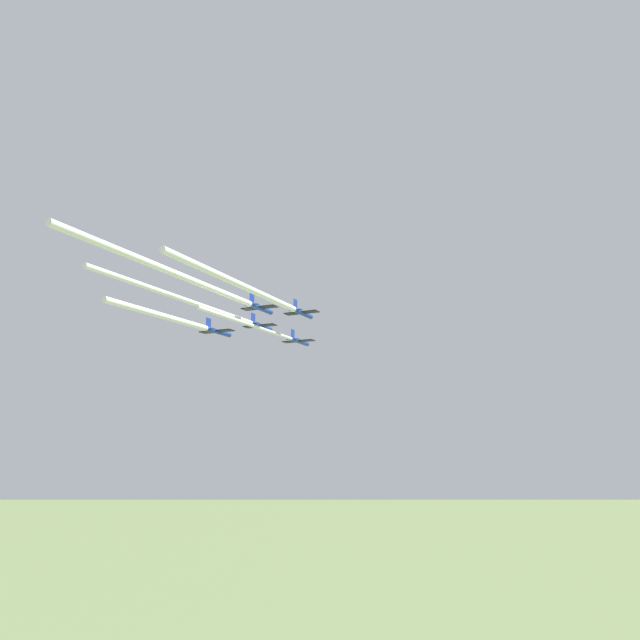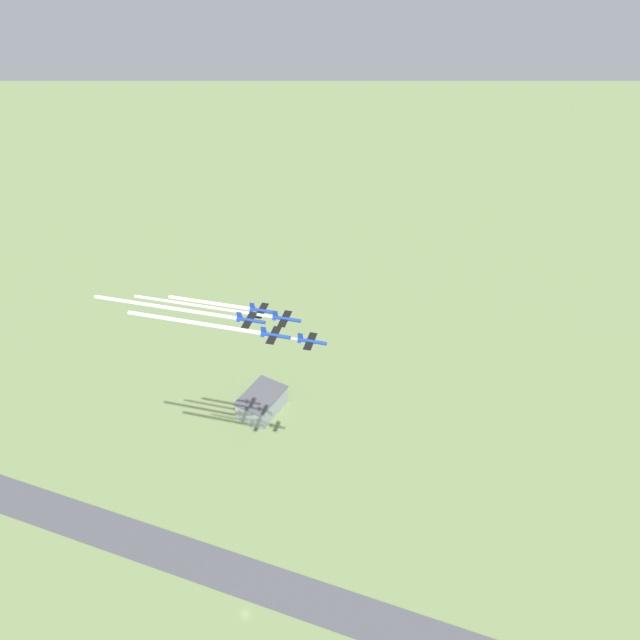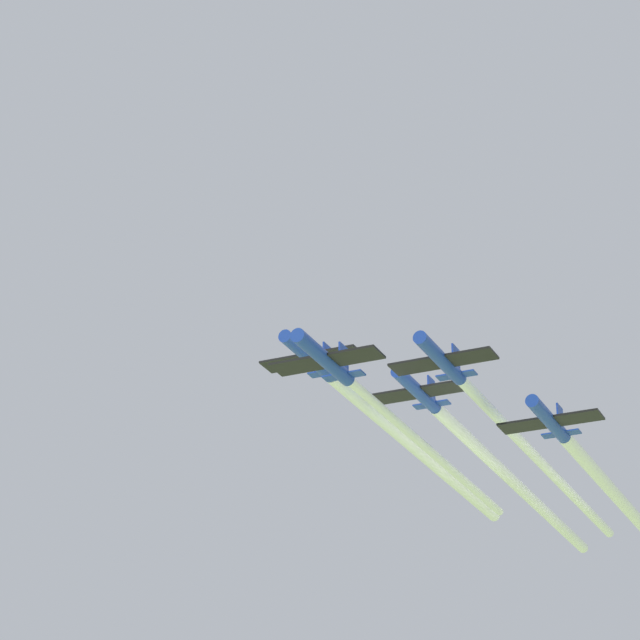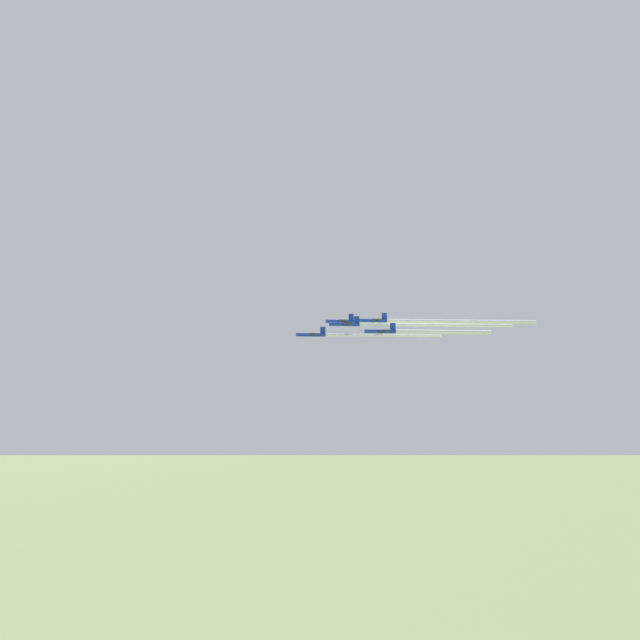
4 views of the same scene
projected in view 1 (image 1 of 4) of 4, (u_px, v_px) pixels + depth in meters
The scene contains 10 objects.
jet_0 at pixel (299, 341), 140.17m from camera, with size 9.68×9.97×3.35m.
jet_1 at pixel (261, 326), 133.93m from camera, with size 9.68×9.97×3.35m.
jet_2 at pixel (302, 313), 129.35m from camera, with size 9.68×9.97×3.35m.
jet_3 at pixel (217, 331), 126.46m from camera, with size 9.68×9.97×3.35m.
jet_4 at pixel (260, 308), 122.40m from camera, with size 9.68×9.97×3.35m.
smoke_trail_0 at pixel (252, 325), 118.23m from camera, with size 12.08×38.81×0.81m.
smoke_trail_1 at pixel (186, 300), 106.79m from camera, with size 15.59×50.11×1.03m.
smoke_trail_2 at pixel (241, 285), 104.24m from camera, with size 14.64×45.83×1.39m.
smoke_trail_3 at pixel (162, 316), 108.51m from camera, with size 10.04×30.33×1.32m.
smoke_trail_4 at pixel (174, 273), 94.75m from camera, with size 16.18×51.30×1.31m.
Camera 1 is at (-72.86, 75.04, 141.96)m, focal length 28.00 mm.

